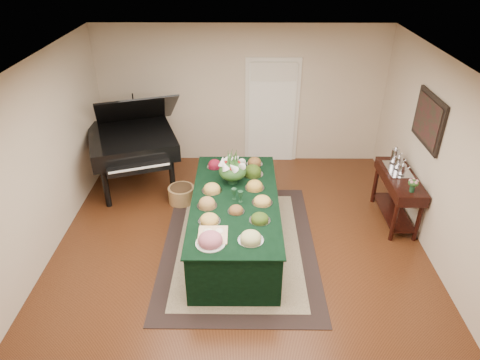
{
  "coord_description": "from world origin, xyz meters",
  "views": [
    {
      "loc": [
        0.05,
        -4.93,
        4.12
      ],
      "look_at": [
        0.0,
        0.3,
        1.05
      ],
      "focal_mm": 32.0,
      "sensor_mm": 36.0,
      "label": 1
    }
  ],
  "objects_px": {
    "buffet_table": "(235,221)",
    "grand_piano": "(133,140)",
    "floral_centerpiece": "(233,168)",
    "mahogany_sideboard": "(399,186)"
  },
  "relations": [
    {
      "from": "buffet_table",
      "to": "mahogany_sideboard",
      "type": "bearing_deg",
      "value": 14.07
    },
    {
      "from": "floral_centerpiece",
      "to": "grand_piano",
      "type": "relative_size",
      "value": 0.21
    },
    {
      "from": "buffet_table",
      "to": "mahogany_sideboard",
      "type": "relative_size",
      "value": 2.07
    },
    {
      "from": "floral_centerpiece",
      "to": "mahogany_sideboard",
      "type": "relative_size",
      "value": 0.34
    },
    {
      "from": "buffet_table",
      "to": "grand_piano",
      "type": "relative_size",
      "value": 1.28
    },
    {
      "from": "mahogany_sideboard",
      "to": "grand_piano",
      "type": "bearing_deg",
      "value": 165.88
    },
    {
      "from": "buffet_table",
      "to": "mahogany_sideboard",
      "type": "height_order",
      "value": "mahogany_sideboard"
    },
    {
      "from": "floral_centerpiece",
      "to": "grand_piano",
      "type": "xyz_separation_m",
      "value": [
        -1.81,
        1.29,
        -0.16
      ]
    },
    {
      "from": "grand_piano",
      "to": "mahogany_sideboard",
      "type": "xyz_separation_m",
      "value": [
        4.42,
        -1.11,
        -0.25
      ]
    },
    {
      "from": "buffet_table",
      "to": "mahogany_sideboard",
      "type": "xyz_separation_m",
      "value": [
        2.57,
        0.64,
        0.24
      ]
    }
  ]
}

